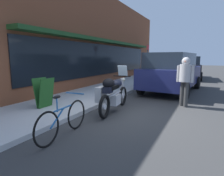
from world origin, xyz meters
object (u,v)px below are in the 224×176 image
touring_motorcycle (112,93)px  parked_bicycle (63,120)px  sandwich_board_sign (44,93)px  parked_car_down_block (188,67)px  pedestrian_walking (185,76)px  parked_minivan (172,72)px  parking_sign_pole (147,59)px

touring_motorcycle → parked_bicycle: bearing=177.4°
sandwich_board_sign → parked_car_down_block: 12.44m
parked_bicycle → pedestrian_walking: bearing=-27.4°
parked_car_down_block → touring_motorcycle: bearing=174.2°
touring_motorcycle → parked_car_down_block: (11.18, -1.13, 0.32)m
touring_motorcycle → parked_car_down_block: 11.24m
touring_motorcycle → pedestrian_walking: 2.62m
parked_bicycle → pedestrian_walking: (3.87, -2.00, 0.69)m
parked_car_down_block → pedestrian_walking: bearing=-175.3°
pedestrian_walking → parked_car_down_block: (9.44, 0.77, -0.13)m
parked_minivan → sandwich_board_sign: size_ratio=5.36×
parked_bicycle → pedestrian_walking: 4.41m
parked_minivan → parked_car_down_block: parked_minivan is taller
sandwich_board_sign → parked_car_down_block: parked_car_down_block is taller
touring_motorcycle → sandwich_board_sign: (-0.85, 2.00, -0.03)m
parked_minivan → parking_sign_pole: bearing=36.0°
pedestrian_walking → sandwich_board_sign: (-2.59, 3.91, -0.48)m
parked_bicycle → sandwich_board_sign: sandwich_board_sign is taller
parked_minivan → parked_car_down_block: (6.64, -0.12, -0.06)m
pedestrian_walking → parking_sign_pole: parking_sign_pole is taller
parked_car_down_block → parked_minivan: bearing=178.9°
parking_sign_pole → parked_bicycle: bearing=-173.9°
parked_car_down_block → parking_sign_pole: bearing=148.5°
parking_sign_pole → touring_motorcycle: bearing=-171.4°
sandwich_board_sign → parking_sign_pole: parking_sign_pole is taller
parked_minivan → parked_car_down_block: 6.64m
pedestrian_walking → parking_sign_pole: bearing=27.9°
pedestrian_walking → parked_car_down_block: 9.47m
parked_minivan → pedestrian_walking: (-2.80, -0.89, 0.08)m
parked_minivan → pedestrian_walking: size_ratio=2.92×
parked_bicycle → parked_car_down_block: bearing=-5.3°
parked_minivan → parked_car_down_block: bearing=-1.1°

